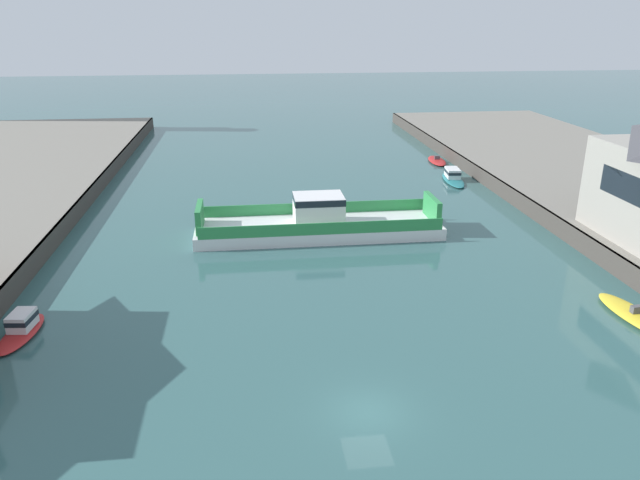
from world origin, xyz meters
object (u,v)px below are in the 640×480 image
(chain_ferry, at_px, (319,223))
(moored_boat_near_right, at_px, (437,161))
(moored_boat_near_left, at_px, (635,316))
(moored_boat_mid_left, at_px, (453,176))
(moored_boat_mid_right, at_px, (21,327))

(chain_ferry, xyz_separation_m, moored_boat_near_right, (20.29, 27.85, -0.91))
(moored_boat_near_left, bearing_deg, chain_ferry, 134.90)
(moored_boat_near_right, distance_m, moored_boat_mid_left, 10.19)
(moored_boat_near_right, bearing_deg, moored_boat_mid_left, -96.36)
(moored_boat_near_left, height_order, moored_boat_mid_right, moored_boat_mid_right)
(moored_boat_mid_left, bearing_deg, moored_boat_near_left, -89.62)
(chain_ferry, relative_size, moored_boat_mid_left, 2.82)
(moored_boat_near_left, height_order, moored_boat_near_right, moored_boat_near_left)
(chain_ferry, relative_size, moored_boat_near_left, 3.10)
(moored_boat_near_left, bearing_deg, moored_boat_mid_left, 90.38)
(chain_ferry, height_order, moored_boat_mid_right, chain_ferry)
(moored_boat_mid_left, bearing_deg, moored_boat_mid_right, -139.66)
(chain_ferry, relative_size, moored_boat_near_right, 3.53)
(moored_boat_near_right, height_order, moored_boat_mid_right, moored_boat_mid_right)
(moored_boat_near_right, xyz_separation_m, moored_boat_mid_left, (-1.13, -10.12, 0.34))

